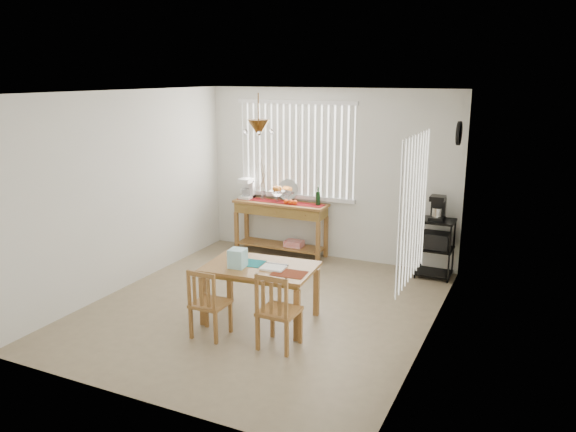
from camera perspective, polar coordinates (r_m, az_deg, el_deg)
The scene contains 10 objects.
ground at distance 7.01m, azimuth -2.68°, elevation -9.32°, with size 4.00×4.50×0.01m, color gray.
room_shell at distance 6.53m, azimuth -2.77°, elevation 4.50°, with size 4.20×4.70×2.70m.
sideboard at distance 8.81m, azimuth -0.71°, elevation 0.07°, with size 1.51×0.42×0.85m.
sideboard_items at distance 8.85m, azimuth -2.12°, elevation 2.43°, with size 1.43×0.36×0.65m.
wire_cart at distance 8.12m, azimuth 14.74°, elevation -2.64°, with size 0.49×0.39×0.84m.
cart_items at distance 8.00m, azimuth 14.97°, elevation 0.75°, with size 0.20×0.24×0.34m.
dining_table at distance 6.47m, azimuth -2.82°, elevation -5.70°, with size 1.30×0.90×0.67m.
table_items at distance 6.37m, azimuth -4.22°, elevation -4.56°, with size 0.98×0.43×0.21m.
chair_left at distance 6.19m, azimuth -8.07°, elevation -8.80°, with size 0.37×0.37×0.79m.
chair_right at distance 5.88m, azimuth -1.07°, elevation -9.66°, with size 0.39×0.39×0.84m.
Camera 1 is at (3.01, -5.68, 2.79)m, focal length 35.00 mm.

